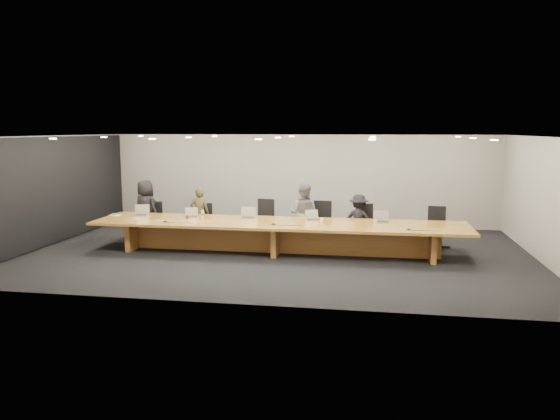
{
  "coord_description": "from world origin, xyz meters",
  "views": [
    {
      "loc": [
        2.24,
        -12.74,
        2.97
      ],
      "look_at": [
        0.0,
        0.3,
        1.0
      ],
      "focal_mm": 35.0,
      "sensor_mm": 36.0,
      "label": 1
    }
  ],
  "objects_px": {
    "paper_cup_far": "(376,222)",
    "person_c": "(304,214)",
    "laptop_d": "(313,215)",
    "mic_right": "(409,229)",
    "av_box": "(133,220)",
    "conference_table": "(278,231)",
    "chair_mid_right": "(321,222)",
    "laptop_c": "(248,213)",
    "laptop_a": "(141,210)",
    "laptop_b": "(191,212)",
    "paper_cup_near": "(322,220)",
    "amber_mug": "(187,217)",
    "chair_right": "(365,225)",
    "mic_left": "(165,221)",
    "person_a": "(146,209)",
    "chair_mid_left": "(262,220)",
    "person_b": "(200,214)",
    "chair_left": "(204,221)",
    "water_bottle": "(203,214)",
    "chair_far_right": "(437,227)",
    "person_d": "(359,220)",
    "laptop_e": "(382,217)"
  },
  "relations": [
    {
      "from": "laptop_d",
      "to": "mic_left",
      "type": "height_order",
      "value": "laptop_d"
    },
    {
      "from": "paper_cup_near",
      "to": "chair_mid_left",
      "type": "bearing_deg",
      "value": 149.12
    },
    {
      "from": "laptop_c",
      "to": "laptop_e",
      "type": "bearing_deg",
      "value": -7.82
    },
    {
      "from": "laptop_c",
      "to": "mic_left",
      "type": "relative_size",
      "value": 2.79
    },
    {
      "from": "paper_cup_far",
      "to": "person_b",
      "type": "bearing_deg",
      "value": 167.67
    },
    {
      "from": "chair_right",
      "to": "laptop_a",
      "type": "height_order",
      "value": "chair_right"
    },
    {
      "from": "chair_mid_right",
      "to": "chair_far_right",
      "type": "xyz_separation_m",
      "value": [
        2.92,
        -0.12,
        -0.03
      ]
    },
    {
      "from": "mic_left",
      "to": "person_d",
      "type": "bearing_deg",
      "value": 18.9
    },
    {
      "from": "chair_mid_right",
      "to": "paper_cup_far",
      "type": "bearing_deg",
      "value": -35.45
    },
    {
      "from": "mic_right",
      "to": "paper_cup_far",
      "type": "bearing_deg",
      "value": 136.27
    },
    {
      "from": "laptop_c",
      "to": "amber_mug",
      "type": "distance_m",
      "value": 1.52
    },
    {
      "from": "person_c",
      "to": "laptop_c",
      "type": "relative_size",
      "value": 4.31
    },
    {
      "from": "laptop_b",
      "to": "mic_left",
      "type": "height_order",
      "value": "laptop_b"
    },
    {
      "from": "conference_table",
      "to": "person_c",
      "type": "height_order",
      "value": "person_c"
    },
    {
      "from": "chair_right",
      "to": "mic_left",
      "type": "xyz_separation_m",
      "value": [
        -4.75,
        -1.61,
        0.22
      ]
    },
    {
      "from": "paper_cup_far",
      "to": "person_c",
      "type": "bearing_deg",
      "value": 151.71
    },
    {
      "from": "person_b",
      "to": "laptop_d",
      "type": "distance_m",
      "value": 3.27
    },
    {
      "from": "laptop_b",
      "to": "water_bottle",
      "type": "xyz_separation_m",
      "value": [
        0.34,
        -0.16,
        -0.02
      ]
    },
    {
      "from": "chair_left",
      "to": "chair_mid_right",
      "type": "relative_size",
      "value": 0.89
    },
    {
      "from": "paper_cup_near",
      "to": "person_c",
      "type": "bearing_deg",
      "value": 120.98
    },
    {
      "from": "chair_far_right",
      "to": "mic_left",
      "type": "height_order",
      "value": "chair_far_right"
    },
    {
      "from": "laptop_b",
      "to": "mic_right",
      "type": "height_order",
      "value": "laptop_b"
    },
    {
      "from": "chair_left",
      "to": "laptop_b",
      "type": "height_order",
      "value": "laptop_b"
    },
    {
      "from": "chair_mid_left",
      "to": "laptop_d",
      "type": "xyz_separation_m",
      "value": [
        1.45,
        -0.85,
        0.31
      ]
    },
    {
      "from": "laptop_d",
      "to": "mic_right",
      "type": "relative_size",
      "value": 2.83
    },
    {
      "from": "water_bottle",
      "to": "paper_cup_near",
      "type": "xyz_separation_m",
      "value": [
        2.99,
        0.03,
        -0.06
      ]
    },
    {
      "from": "laptop_d",
      "to": "chair_mid_right",
      "type": "bearing_deg",
      "value": 58.63
    },
    {
      "from": "chair_mid_left",
      "to": "av_box",
      "type": "height_order",
      "value": "chair_mid_left"
    },
    {
      "from": "person_a",
      "to": "person_b",
      "type": "bearing_deg",
      "value": -159.23
    },
    {
      "from": "chair_right",
      "to": "laptop_d",
      "type": "relative_size",
      "value": 3.31
    },
    {
      "from": "laptop_b",
      "to": "laptop_a",
      "type": "bearing_deg",
      "value": 162.41
    },
    {
      "from": "chair_left",
      "to": "person_a",
      "type": "height_order",
      "value": "person_a"
    },
    {
      "from": "laptop_a",
      "to": "chair_mid_left",
      "type": "bearing_deg",
      "value": 4.07
    },
    {
      "from": "laptop_e",
      "to": "chair_left",
      "type": "bearing_deg",
      "value": 164.06
    },
    {
      "from": "av_box",
      "to": "conference_table",
      "type": "bearing_deg",
      "value": -17.11
    },
    {
      "from": "chair_right",
      "to": "chair_mid_left",
      "type": "bearing_deg",
      "value": 167.73
    },
    {
      "from": "amber_mug",
      "to": "paper_cup_far",
      "type": "distance_m",
      "value": 4.64
    },
    {
      "from": "water_bottle",
      "to": "mic_left",
      "type": "xyz_separation_m",
      "value": [
        -0.73,
        -0.65,
        -0.09
      ]
    },
    {
      "from": "person_a",
      "to": "mic_right",
      "type": "height_order",
      "value": "person_a"
    },
    {
      "from": "laptop_a",
      "to": "laptop_b",
      "type": "xyz_separation_m",
      "value": [
        1.36,
        -0.01,
        -0.02
      ]
    },
    {
      "from": "laptop_d",
      "to": "paper_cup_far",
      "type": "xyz_separation_m",
      "value": [
        1.52,
        -0.21,
        -0.08
      ]
    },
    {
      "from": "chair_mid_right",
      "to": "amber_mug",
      "type": "xyz_separation_m",
      "value": [
        -3.24,
        -1.23,
        0.24
      ]
    },
    {
      "from": "person_a",
      "to": "person_d",
      "type": "xyz_separation_m",
      "value": [
        5.79,
        -0.07,
        -0.14
      ]
    },
    {
      "from": "conference_table",
      "to": "laptop_c",
      "type": "bearing_deg",
      "value": 153.64
    },
    {
      "from": "paper_cup_far",
      "to": "conference_table",
      "type": "bearing_deg",
      "value": -175.53
    },
    {
      "from": "chair_mid_left",
      "to": "chair_far_right",
      "type": "height_order",
      "value": "chair_mid_left"
    },
    {
      "from": "chair_mid_left",
      "to": "person_a",
      "type": "height_order",
      "value": "person_a"
    },
    {
      "from": "chair_mid_right",
      "to": "av_box",
      "type": "bearing_deg",
      "value": -154.33
    },
    {
      "from": "person_a",
      "to": "chair_mid_left",
      "type": "bearing_deg",
      "value": -158.76
    },
    {
      "from": "laptop_d",
      "to": "water_bottle",
      "type": "height_order",
      "value": "laptop_d"
    }
  ]
}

